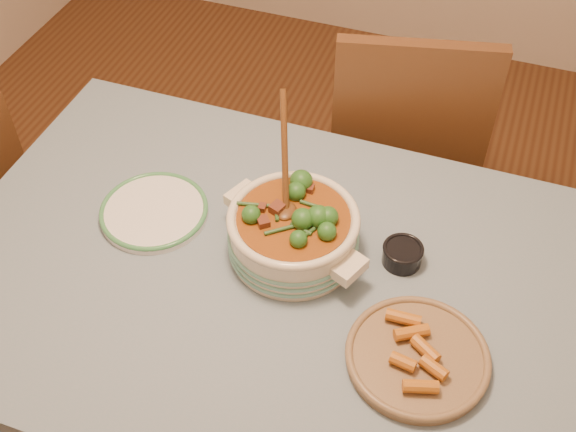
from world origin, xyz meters
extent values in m
plane|color=#4B2815|center=(0.00, 0.00, 0.00)|extent=(4.50, 4.50, 0.00)
cube|color=brown|center=(0.00, 0.00, 0.72)|extent=(1.60, 1.00, 0.05)
cube|color=gray|center=(0.00, 0.00, 0.75)|extent=(1.68, 1.08, 0.01)
cylinder|color=brown|center=(-0.73, 0.43, 0.35)|extent=(0.07, 0.07, 0.70)
cylinder|color=brown|center=(0.73, 0.43, 0.35)|extent=(0.07, 0.07, 0.70)
cylinder|color=beige|center=(-0.02, 0.08, 0.82)|extent=(0.40, 0.40, 0.12)
torus|color=beige|center=(-0.02, 0.08, 0.87)|extent=(0.31, 0.31, 0.02)
cube|color=beige|center=(0.14, 0.02, 0.83)|extent=(0.08, 0.09, 0.03)
cube|color=beige|center=(-0.18, 0.15, 0.83)|extent=(0.08, 0.09, 0.03)
cylinder|color=#975416|center=(-0.02, 0.08, 0.87)|extent=(0.27, 0.27, 0.02)
cylinder|color=white|center=(-0.39, 0.08, 0.77)|extent=(0.34, 0.34, 0.02)
torus|color=#419052|center=(-0.39, 0.08, 0.77)|extent=(0.28, 0.28, 0.01)
cylinder|color=black|center=(0.24, 0.14, 0.78)|extent=(0.12, 0.12, 0.05)
torus|color=black|center=(0.24, 0.14, 0.80)|extent=(0.10, 0.10, 0.01)
cylinder|color=black|center=(0.24, 0.14, 0.79)|extent=(0.08, 0.08, 0.01)
cylinder|color=olive|center=(0.33, -0.12, 0.77)|extent=(0.40, 0.40, 0.02)
torus|color=olive|center=(0.33, -0.12, 0.78)|extent=(0.31, 0.31, 0.02)
cube|color=brown|center=(0.09, 0.90, 0.50)|extent=(0.56, 0.56, 0.04)
cube|color=brown|center=(0.14, 0.70, 0.75)|extent=(0.47, 0.15, 0.50)
cylinder|color=brown|center=(0.24, 1.14, 0.25)|extent=(0.04, 0.04, 0.50)
cylinder|color=brown|center=(-0.15, 1.05, 0.25)|extent=(0.04, 0.04, 0.50)
cylinder|color=brown|center=(0.33, 0.75, 0.25)|extent=(0.04, 0.04, 0.50)
cylinder|color=brown|center=(-0.06, 0.66, 0.25)|extent=(0.04, 0.04, 0.50)
cylinder|color=brown|center=(-1.00, 0.27, 0.21)|extent=(0.04, 0.04, 0.42)
camera|label=1|loc=(0.35, -0.99, 2.09)|focal=45.00mm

